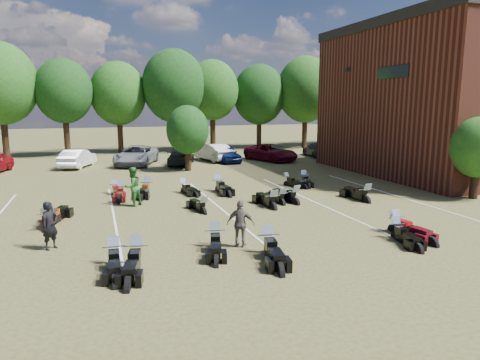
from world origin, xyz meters
name	(u,v)px	position (x,y,z in m)	size (l,w,h in m)	color
ground	(307,220)	(0.00, 0.00, 0.00)	(160.00, 160.00, 0.00)	brown
car_1	(78,158)	(-10.02, 19.97, 0.73)	(1.55, 4.45, 1.47)	silver
car_2	(136,155)	(-5.44, 19.93, 0.80)	(2.66, 5.78, 1.61)	gray
car_3	(181,157)	(-1.92, 18.73, 0.68)	(1.91, 4.69, 1.36)	black
car_4	(226,154)	(2.14, 19.28, 0.72)	(1.70, 4.22, 1.44)	#0C1A55
car_5	(213,152)	(1.30, 20.36, 0.76)	(1.61, 4.63, 1.53)	beige
car_6	(271,152)	(6.20, 18.83, 0.74)	(2.45, 5.31, 1.48)	#590518
car_7	(318,149)	(11.70, 20.22, 0.68)	(1.90, 4.66, 1.35)	#37363B
person_black	(50,226)	(-10.26, -0.56, 0.85)	(0.62, 0.41, 1.70)	black
person_green	(132,187)	(-6.99, 5.12, 0.97)	(0.95, 0.74, 1.95)	#2A6425
person_grey	(241,224)	(-3.90, -2.46, 0.85)	(0.99, 0.41, 1.70)	#59524D
motorcycle_0	(137,266)	(-7.59, -3.13, 0.00)	(0.76, 2.39, 1.33)	black
motorcycle_1	(215,248)	(-4.79, -2.26, 0.00)	(0.73, 2.29, 1.28)	black
motorcycle_2	(115,265)	(-8.24, -2.85, 0.00)	(0.72, 2.25, 1.26)	black
motorcycle_3	(268,254)	(-3.26, -3.45, 0.00)	(0.78, 2.45, 1.37)	black
motorcycle_4	(396,238)	(1.97, -3.46, 0.00)	(0.66, 2.08, 1.16)	black
motorcycle_5	(394,231)	(2.49, -2.67, 0.00)	(0.69, 2.15, 1.20)	black
motorcycle_6	(397,233)	(2.45, -2.88, 0.00)	(0.74, 2.32, 1.29)	#490A12
motorcycle_7	(48,231)	(-10.61, 1.87, 0.00)	(0.79, 2.46, 1.37)	maroon
motorcycle_8	(51,226)	(-10.55, 2.57, 0.00)	(0.75, 2.36, 1.31)	black
motorcycle_9	(203,214)	(-4.03, 2.52, 0.00)	(0.65, 2.05, 1.14)	black
motorcycle_10	(273,209)	(-0.64, 2.26, 0.00)	(0.77, 2.42, 1.35)	black
motorcycle_11	(282,205)	(0.17, 2.99, 0.00)	(0.68, 2.15, 1.20)	black
motorcycle_12	(295,204)	(0.81, 2.87, 0.00)	(0.79, 2.47, 1.37)	black
motorcycle_13	(366,202)	(4.45, 2.04, 0.00)	(0.80, 2.52, 1.40)	black
motorcycle_14	(122,197)	(-7.41, 7.48, 0.00)	(0.70, 2.19, 1.22)	#410909
motorcycle_15	(115,194)	(-7.72, 8.46, 0.00)	(0.63, 1.99, 1.11)	maroon
motorcycle_16	(184,192)	(-3.95, 7.54, 0.00)	(0.65, 2.05, 1.14)	black
motorcycle_17	(147,194)	(-5.99, 7.87, 0.00)	(0.76, 2.39, 1.33)	black
motorcycle_18	(218,191)	(-1.95, 7.33, 0.00)	(0.77, 2.43, 1.36)	black
motorcycle_19	(287,185)	(2.61, 7.62, 0.00)	(0.64, 2.01, 1.12)	black
motorcycle_20	(304,183)	(3.88, 7.86, 0.00)	(0.68, 2.12, 1.18)	black
tree_line	(170,91)	(-1.00, 29.00, 6.31)	(56.00, 6.00, 9.79)	black
young_tree_near_building	(478,147)	(10.50, 1.00, 2.75)	(2.80, 2.80, 4.16)	black
young_tree_midfield	(187,130)	(-2.00, 15.50, 3.09)	(3.20, 3.20, 4.70)	black
parking_lines	(222,209)	(-3.00, 3.00, 0.01)	(20.10, 14.00, 0.01)	silver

